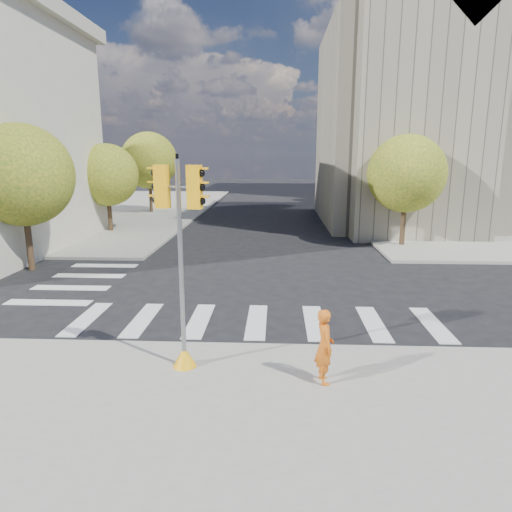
{
  "coord_description": "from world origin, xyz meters",
  "views": [
    {
      "loc": [
        0.49,
        -15.4,
        5.12
      ],
      "look_at": [
        -0.12,
        -2.01,
        2.1
      ],
      "focal_mm": 32.0,
      "sensor_mm": 36.0,
      "label": 1
    }
  ],
  "objects_px": {
    "lamp_far": "(359,160)",
    "photographer": "(324,346)",
    "lamp_near": "(398,162)",
    "traffic_signal": "(182,281)"
  },
  "relations": [
    {
      "from": "lamp_far",
      "to": "traffic_signal",
      "type": "distance_m",
      "value": 34.88
    },
    {
      "from": "lamp_near",
      "to": "photographer",
      "type": "xyz_separation_m",
      "value": [
        -6.43,
        -20.04,
        -3.58
      ]
    },
    {
      "from": "lamp_near",
      "to": "photographer",
      "type": "bearing_deg",
      "value": -107.8
    },
    {
      "from": "lamp_near",
      "to": "lamp_far",
      "type": "bearing_deg",
      "value": 90.0
    },
    {
      "from": "traffic_signal",
      "to": "photographer",
      "type": "relative_size",
      "value": 2.93
    },
    {
      "from": "lamp_far",
      "to": "photographer",
      "type": "height_order",
      "value": "lamp_far"
    },
    {
      "from": "lamp_near",
      "to": "lamp_far",
      "type": "height_order",
      "value": "same"
    },
    {
      "from": "lamp_near",
      "to": "traffic_signal",
      "type": "bearing_deg",
      "value": -116.47
    },
    {
      "from": "traffic_signal",
      "to": "lamp_near",
      "type": "bearing_deg",
      "value": 73.87
    },
    {
      "from": "lamp_far",
      "to": "photographer",
      "type": "relative_size",
      "value": 4.79
    }
  ]
}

